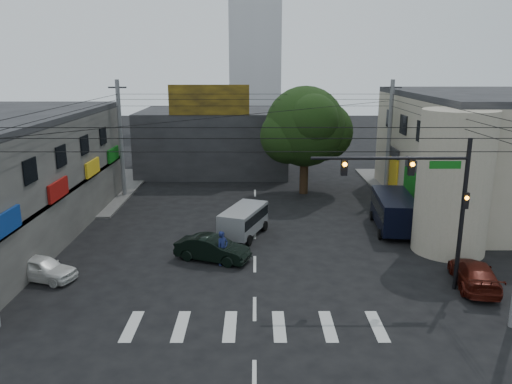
{
  "coord_description": "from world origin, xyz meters",
  "views": [
    {
      "loc": [
        0.04,
        -22.78,
        10.39
      ],
      "look_at": [
        0.07,
        4.0,
        3.46
      ],
      "focal_mm": 35.0,
      "sensor_mm": 36.0,
      "label": 1
    }
  ],
  "objects_px": {
    "utility_pole_far_left": "(121,140)",
    "navy_van": "(394,213)",
    "traffic_gantry": "(428,190)",
    "white_compact": "(42,268)",
    "dark_sedan": "(213,249)",
    "maroon_sedan": "(474,274)",
    "silver_minivan": "(244,222)",
    "street_tree": "(305,127)",
    "traffic_officer": "(223,248)",
    "utility_pole_far_right": "(389,140)"
  },
  "relations": [
    {
      "from": "navy_van",
      "to": "traffic_officer",
      "type": "distance_m",
      "value": 12.05
    },
    {
      "from": "white_compact",
      "to": "silver_minivan",
      "type": "xyz_separation_m",
      "value": [
        9.81,
        6.38,
        0.3
      ]
    },
    {
      "from": "maroon_sedan",
      "to": "silver_minivan",
      "type": "bearing_deg",
      "value": -23.22
    },
    {
      "from": "maroon_sedan",
      "to": "silver_minivan",
      "type": "xyz_separation_m",
      "value": [
        -11.19,
        7.17,
        0.27
      ]
    },
    {
      "from": "street_tree",
      "to": "utility_pole_far_left",
      "type": "bearing_deg",
      "value": -176.05
    },
    {
      "from": "traffic_officer",
      "to": "utility_pole_far_right",
      "type": "bearing_deg",
      "value": 5.39
    },
    {
      "from": "maroon_sedan",
      "to": "navy_van",
      "type": "relative_size",
      "value": 0.78
    },
    {
      "from": "traffic_gantry",
      "to": "white_compact",
      "type": "xyz_separation_m",
      "value": [
        -18.32,
        1.06,
        -4.23
      ]
    },
    {
      "from": "white_compact",
      "to": "maroon_sedan",
      "type": "bearing_deg",
      "value": -74.18
    },
    {
      "from": "maroon_sedan",
      "to": "traffic_officer",
      "type": "distance_m",
      "value": 12.49
    },
    {
      "from": "traffic_gantry",
      "to": "utility_pole_far_left",
      "type": "xyz_separation_m",
      "value": [
        -18.32,
        17.0,
        -0.23
      ]
    },
    {
      "from": "traffic_gantry",
      "to": "dark_sedan",
      "type": "bearing_deg",
      "value": 160.67
    },
    {
      "from": "white_compact",
      "to": "maroon_sedan",
      "type": "height_order",
      "value": "maroon_sedan"
    },
    {
      "from": "street_tree",
      "to": "utility_pole_far_right",
      "type": "height_order",
      "value": "utility_pole_far_right"
    },
    {
      "from": "white_compact",
      "to": "street_tree",
      "type": "bearing_deg",
      "value": -22.6
    },
    {
      "from": "utility_pole_far_right",
      "to": "white_compact",
      "type": "height_order",
      "value": "utility_pole_far_right"
    },
    {
      "from": "silver_minivan",
      "to": "traffic_officer",
      "type": "relative_size",
      "value": 2.45
    },
    {
      "from": "utility_pole_far_right",
      "to": "maroon_sedan",
      "type": "bearing_deg",
      "value": -90.0
    },
    {
      "from": "utility_pole_far_right",
      "to": "white_compact",
      "type": "bearing_deg",
      "value": -142.79
    },
    {
      "from": "white_compact",
      "to": "traffic_officer",
      "type": "height_order",
      "value": "traffic_officer"
    },
    {
      "from": "traffic_gantry",
      "to": "silver_minivan",
      "type": "height_order",
      "value": "traffic_gantry"
    },
    {
      "from": "traffic_gantry",
      "to": "silver_minivan",
      "type": "relative_size",
      "value": 1.59
    },
    {
      "from": "utility_pole_far_left",
      "to": "navy_van",
      "type": "height_order",
      "value": "utility_pole_far_left"
    },
    {
      "from": "utility_pole_far_left",
      "to": "silver_minivan",
      "type": "xyz_separation_m",
      "value": [
        9.81,
        -9.56,
        -3.7
      ]
    },
    {
      "from": "street_tree",
      "to": "white_compact",
      "type": "xyz_separation_m",
      "value": [
        -14.5,
        -16.95,
        -4.87
      ]
    },
    {
      "from": "traffic_officer",
      "to": "street_tree",
      "type": "bearing_deg",
      "value": 25.6
    },
    {
      "from": "street_tree",
      "to": "traffic_officer",
      "type": "xyz_separation_m",
      "value": [
        -5.7,
        -15.07,
        -4.55
      ]
    },
    {
      "from": "traffic_gantry",
      "to": "utility_pole_far_left",
      "type": "height_order",
      "value": "utility_pole_far_left"
    },
    {
      "from": "silver_minivan",
      "to": "traffic_officer",
      "type": "bearing_deg",
      "value": -172.47
    },
    {
      "from": "street_tree",
      "to": "traffic_gantry",
      "type": "bearing_deg",
      "value": -78.01
    },
    {
      "from": "utility_pole_far_right",
      "to": "navy_van",
      "type": "xyz_separation_m",
      "value": [
        -1.62,
        -8.3,
        -3.47
      ]
    },
    {
      "from": "utility_pole_far_left",
      "to": "traffic_officer",
      "type": "relative_size",
      "value": 4.96
    },
    {
      "from": "utility_pole_far_right",
      "to": "maroon_sedan",
      "type": "height_order",
      "value": "utility_pole_far_right"
    },
    {
      "from": "utility_pole_far_left",
      "to": "white_compact",
      "type": "height_order",
      "value": "utility_pole_far_left"
    },
    {
      "from": "maroon_sedan",
      "to": "navy_van",
      "type": "xyz_separation_m",
      "value": [
        -1.62,
        8.43,
        0.5
      ]
    },
    {
      "from": "utility_pole_far_right",
      "to": "traffic_officer",
      "type": "bearing_deg",
      "value": -130.92
    },
    {
      "from": "traffic_gantry",
      "to": "white_compact",
      "type": "relative_size",
      "value": 1.88
    },
    {
      "from": "utility_pole_far_left",
      "to": "dark_sedan",
      "type": "distance_m",
      "value": 16.25
    },
    {
      "from": "traffic_gantry",
      "to": "silver_minivan",
      "type": "bearing_deg",
      "value": 138.84
    },
    {
      "from": "traffic_gantry",
      "to": "white_compact",
      "type": "distance_m",
      "value": 18.84
    },
    {
      "from": "street_tree",
      "to": "traffic_gantry",
      "type": "distance_m",
      "value": 18.42
    },
    {
      "from": "traffic_officer",
      "to": "utility_pole_far_left",
      "type": "bearing_deg",
      "value": 78.34
    },
    {
      "from": "utility_pole_far_left",
      "to": "traffic_officer",
      "type": "distance_m",
      "value": 17.0
    },
    {
      "from": "silver_minivan",
      "to": "traffic_officer",
      "type": "xyz_separation_m",
      "value": [
        -1.01,
        -4.51,
        0.03
      ]
    },
    {
      "from": "utility_pole_far_left",
      "to": "navy_van",
      "type": "relative_size",
      "value": 1.58
    },
    {
      "from": "street_tree",
      "to": "silver_minivan",
      "type": "distance_m",
      "value": 12.43
    },
    {
      "from": "traffic_gantry",
      "to": "dark_sedan",
      "type": "relative_size",
      "value": 1.67
    },
    {
      "from": "dark_sedan",
      "to": "traffic_officer",
      "type": "xyz_separation_m",
      "value": [
        0.59,
        -0.61,
        0.26
      ]
    },
    {
      "from": "navy_van",
      "to": "street_tree",
      "type": "bearing_deg",
      "value": 32.92
    },
    {
      "from": "utility_pole_far_left",
      "to": "dark_sedan",
      "type": "xyz_separation_m",
      "value": [
        8.21,
        -13.46,
        -3.93
      ]
    }
  ]
}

